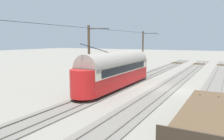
{
  "coord_description": "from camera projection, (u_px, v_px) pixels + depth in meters",
  "views": [
    {
      "loc": [
        -6.57,
        25.23,
        5.56
      ],
      "look_at": [
        4.96,
        3.56,
        2.34
      ],
      "focal_mm": 35.98,
      "sensor_mm": 36.0,
      "label": 1
    }
  ],
  "objects": [
    {
      "name": "catenary_pole_foreground",
      "position": [
        143.0,
        50.0,
        40.82
      ],
      "size": [
        2.77,
        0.28,
        7.26
      ],
      "color": "#423323",
      "rests_on": "ground"
    },
    {
      "name": "vintage_streetcar",
      "position": [
        117.0,
        69.0,
        26.19
      ],
      "size": [
        2.65,
        15.81,
        5.15
      ],
      "color": "red",
      "rests_on": "ground"
    },
    {
      "name": "track_streetcar_siding",
      "position": [
        213.0,
        93.0,
        23.73
      ],
      "size": [
        2.8,
        80.0,
        0.18
      ],
      "color": "#666059",
      "rests_on": "ground"
    },
    {
      "name": "track_adjacent_siding",
      "position": [
        165.0,
        88.0,
        26.13
      ],
      "size": [
        2.8,
        80.0,
        0.18
      ],
      "color": "#666059",
      "rests_on": "ground"
    },
    {
      "name": "overhead_wire_run",
      "position": [
        111.0,
        30.0,
        24.57
      ],
      "size": [
        2.57,
        39.07,
        0.18
      ],
      "color": "black",
      "rests_on": "ground"
    },
    {
      "name": "ground_plane",
      "position": [
        164.0,
        89.0,
        25.87
      ],
      "size": [
        220.0,
        220.0,
        0.0
      ],
      "primitive_type": "plane",
      "color": "gray"
    },
    {
      "name": "flatcar_adjacent",
      "position": [
        203.0,
        112.0,
        14.77
      ],
      "size": [
        2.8,
        12.44,
        1.6
      ],
      "color": "brown",
      "rests_on": "ground"
    },
    {
      "name": "catenary_pole_mid_near",
      "position": [
        89.0,
        56.0,
        25.46
      ],
      "size": [
        2.77,
        0.28,
        7.26
      ],
      "color": "#423323",
      "rests_on": "ground"
    },
    {
      "name": "track_third_siding",
      "position": [
        125.0,
        84.0,
        28.54
      ],
      "size": [
        2.8,
        80.0,
        0.18
      ],
      "color": "#666059",
      "rests_on": "ground"
    }
  ]
}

